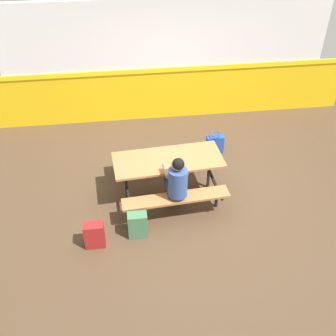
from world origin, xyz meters
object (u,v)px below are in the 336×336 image
at_px(student_nearer, 177,181).
at_px(tote_bag_bright, 215,144).
at_px(backpack_dark, 94,235).
at_px(satchel_spare, 138,225).
at_px(picnic_table_main, 168,167).

xyz_separation_m(student_nearer, tote_bag_bright, (1.01, 1.67, -0.51)).
relative_size(student_nearer, tote_bag_bright, 2.81).
bearing_deg(student_nearer, backpack_dark, -159.20).
bearing_deg(satchel_spare, picnic_table_main, 57.48).
relative_size(student_nearer, satchel_spare, 2.74).
xyz_separation_m(picnic_table_main, backpack_dark, (-1.25, -1.05, -0.36)).
height_order(backpack_dark, satchel_spare, same).
bearing_deg(picnic_table_main, backpack_dark, -139.90).
distance_m(backpack_dark, tote_bag_bright, 3.18).
bearing_deg(student_nearer, picnic_table_main, 96.83).
xyz_separation_m(picnic_table_main, satchel_spare, (-0.59, -0.93, -0.36)).
height_order(picnic_table_main, backpack_dark, picnic_table_main).
bearing_deg(tote_bag_bright, backpack_dark, -137.12).
bearing_deg(satchel_spare, backpack_dark, -169.38).
relative_size(backpack_dark, tote_bag_bright, 1.02).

